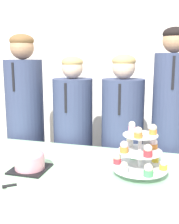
{
  "coord_description": "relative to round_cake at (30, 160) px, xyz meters",
  "views": [
    {
      "loc": [
        0.52,
        -1.12,
        1.4
      ],
      "look_at": [
        0.09,
        0.41,
        1.09
      ],
      "focal_mm": 45.0,
      "sensor_mm": 36.0,
      "label": 1
    }
  ],
  "objects": [
    {
      "name": "student_0",
      "position": [
        -0.41,
        0.71,
        -0.08
      ],
      "size": [
        0.31,
        0.32,
        1.58
      ],
      "color": "#384266",
      "rests_on": "ground_plane"
    },
    {
      "name": "table",
      "position": [
        0.21,
        0.14,
        -0.44
      ],
      "size": [
        1.63,
        0.74,
        0.77
      ],
      "color": "#A8DBB2",
      "rests_on": "ground_plane"
    },
    {
      "name": "wall_back",
      "position": [
        0.21,
        1.46,
        0.52
      ],
      "size": [
        9.0,
        0.06,
        2.7
      ],
      "color": "silver",
      "rests_on": "ground_plane"
    },
    {
      "name": "cake_knife",
      "position": [
        0.03,
        -0.19,
        -0.06
      ],
      "size": [
        0.2,
        0.15,
        0.01
      ],
      "rotation": [
        0.0,
        0.0,
        0.63
      ],
      "color": "silver",
      "rests_on": "table"
    },
    {
      "name": "cupcake_stand",
      "position": [
        0.61,
        0.09,
        0.07
      ],
      "size": [
        0.3,
        0.3,
        0.29
      ],
      "color": "silver",
      "rests_on": "table"
    },
    {
      "name": "student_2",
      "position": [
        0.41,
        0.71,
        -0.16
      ],
      "size": [
        0.32,
        0.32,
        1.42
      ],
      "color": "#384266",
      "rests_on": "ground_plane"
    },
    {
      "name": "student_3",
      "position": [
        0.76,
        0.71,
        -0.06
      ],
      "size": [
        0.27,
        0.27,
        1.6
      ],
      "color": "#384266",
      "rests_on": "ground_plane"
    },
    {
      "name": "round_cake",
      "position": [
        0.0,
        0.0,
        0.0
      ],
      "size": [
        0.2,
        0.2,
        0.12
      ],
      "color": "black",
      "rests_on": "table"
    },
    {
      "name": "student_1",
      "position": [
        0.01,
        0.71,
        -0.17
      ],
      "size": [
        0.31,
        0.32,
        1.4
      ],
      "color": "#384266",
      "rests_on": "ground_plane"
    }
  ]
}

